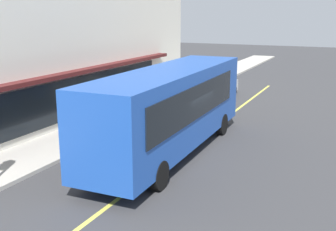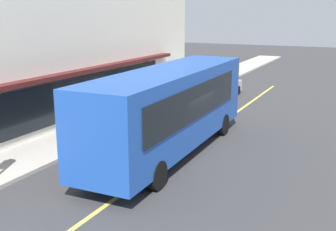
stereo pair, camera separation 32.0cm
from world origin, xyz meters
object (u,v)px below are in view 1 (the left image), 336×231
object	(u,v)px
pedestrian_at_corner	(173,83)
pedestrian_waiting	(72,123)
bus	(171,106)
car_silver	(216,86)
pedestrian_mid_block	(154,92)

from	to	relation	value
pedestrian_at_corner	pedestrian_waiting	distance (m)	10.97
pedestrian_waiting	bus	bearing A→B (deg)	-69.72
bus	pedestrian_at_corner	world-z (taller)	bus
car_silver	pedestrian_waiting	world-z (taller)	pedestrian_waiting
pedestrian_at_corner	car_silver	bearing A→B (deg)	-39.72
car_silver	bus	bearing A→B (deg)	-170.36
pedestrian_waiting	pedestrian_mid_block	bearing A→B (deg)	0.93
bus	pedestrian_at_corner	size ratio (longest dim) A/B	6.30
bus	car_silver	distance (m)	12.35
pedestrian_at_corner	pedestrian_mid_block	bearing A→B (deg)	-176.35
car_silver	pedestrian_at_corner	bearing A→B (deg)	140.28
bus	pedestrian_waiting	bearing A→B (deg)	110.28
pedestrian_mid_block	pedestrian_waiting	size ratio (longest dim) A/B	0.94
car_silver	pedestrian_waiting	distance (m)	13.67
car_silver	pedestrian_at_corner	distance (m)	3.38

